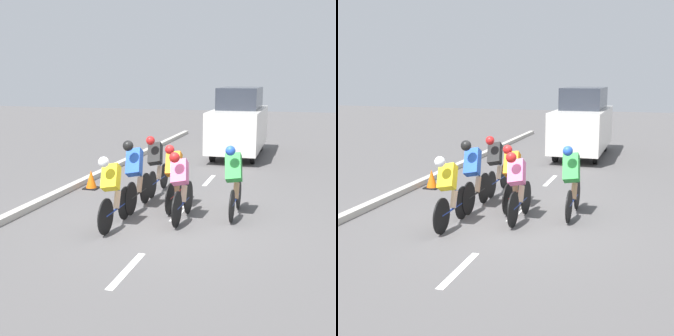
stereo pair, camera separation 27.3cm
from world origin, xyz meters
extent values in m
plane|color=#565454|center=(0.00, 0.00, 0.00)|extent=(60.00, 60.00, 0.00)
cube|color=white|center=(0.00, 2.72, 0.00)|extent=(0.12, 1.40, 0.01)
cube|color=white|center=(0.00, -0.48, 0.00)|extent=(0.12, 1.40, 0.01)
cube|color=white|center=(0.00, -3.68, 0.00)|extent=(0.12, 1.40, 0.01)
cube|color=#B7B2A8|center=(3.20, -0.48, 0.07)|extent=(0.20, 26.99, 0.14)
cylinder|color=black|center=(0.94, -0.94, 0.35)|extent=(0.03, 0.70, 0.70)
cylinder|color=black|center=(0.94, 0.02, 0.35)|extent=(0.03, 0.70, 0.70)
cylinder|color=black|center=(0.94, -0.46, 0.35)|extent=(0.04, 0.96, 0.04)
cylinder|color=black|center=(0.94, -0.63, 0.56)|extent=(0.04, 0.04, 0.42)
cylinder|color=#1999D8|center=(0.94, -0.51, 0.45)|extent=(0.07, 0.07, 0.16)
cylinder|color=#DBAD84|center=(0.94, -0.53, 0.53)|extent=(0.12, 0.23, 0.36)
cube|color=blue|center=(1.00, -0.36, 1.06)|extent=(0.42, 0.50, 0.64)
sphere|color=black|center=(1.05, -0.14, 1.45)|extent=(0.23, 0.23, 0.23)
cylinder|color=black|center=(0.95, -2.46, 0.32)|extent=(0.03, 0.65, 0.65)
cylinder|color=black|center=(0.95, -1.43, 0.32)|extent=(0.03, 0.65, 0.65)
cylinder|color=navy|center=(0.95, -1.94, 0.32)|extent=(0.04, 1.03, 0.04)
cylinder|color=navy|center=(0.95, -2.12, 0.53)|extent=(0.04, 0.04, 0.42)
cylinder|color=white|center=(0.95, -1.99, 0.42)|extent=(0.07, 0.07, 0.16)
cylinder|color=beige|center=(0.95, -2.02, 0.50)|extent=(0.12, 0.23, 0.36)
cube|color=black|center=(1.00, -1.84, 1.00)|extent=(0.41, 0.47, 0.60)
sphere|color=red|center=(1.04, -1.62, 1.36)|extent=(0.21, 0.21, 0.21)
cylinder|color=black|center=(-0.19, -0.42, 0.35)|extent=(0.03, 0.71, 0.71)
cylinder|color=black|center=(-0.19, 0.53, 0.35)|extent=(0.03, 0.71, 0.71)
cylinder|color=navy|center=(-0.19, 0.06, 0.35)|extent=(0.04, 0.95, 0.04)
cylinder|color=navy|center=(-0.19, -0.11, 0.56)|extent=(0.04, 0.04, 0.42)
cylinder|color=#1999D8|center=(-0.19, 0.01, 0.45)|extent=(0.07, 0.07, 0.16)
cylinder|color=beige|center=(-0.19, -0.01, 0.53)|extent=(0.12, 0.23, 0.36)
cube|color=pink|center=(-0.15, 0.16, 1.01)|extent=(0.41, 0.44, 0.56)
sphere|color=red|center=(-0.10, 0.38, 1.34)|extent=(0.21, 0.21, 0.21)
cylinder|color=black|center=(0.17, -1.28, 0.33)|extent=(0.03, 0.67, 0.67)
cylinder|color=black|center=(0.17, -0.24, 0.33)|extent=(0.03, 0.67, 0.67)
cylinder|color=red|center=(0.17, -0.76, 0.33)|extent=(0.04, 1.04, 0.04)
cylinder|color=red|center=(0.17, -0.94, 0.54)|extent=(0.04, 0.04, 0.42)
cylinder|color=#1999D8|center=(0.17, -0.81, 0.43)|extent=(0.07, 0.07, 0.16)
cylinder|color=tan|center=(0.17, -0.84, 0.51)|extent=(0.12, 0.23, 0.36)
cube|color=orange|center=(0.20, -0.66, 1.01)|extent=(0.38, 0.46, 0.57)
sphere|color=red|center=(0.23, -0.44, 1.36)|extent=(0.20, 0.20, 0.20)
cylinder|color=black|center=(-1.17, -1.09, 0.33)|extent=(0.03, 0.66, 0.66)
cylinder|color=black|center=(-1.17, -0.07, 0.33)|extent=(0.03, 0.66, 0.66)
cylinder|color=navy|center=(-1.17, -0.58, 0.33)|extent=(0.04, 1.02, 0.04)
cylinder|color=navy|center=(-1.17, -0.76, 0.54)|extent=(0.04, 0.04, 0.42)
cylinder|color=green|center=(-1.17, -0.63, 0.43)|extent=(0.07, 0.07, 0.16)
cylinder|color=tan|center=(-1.17, -0.66, 0.51)|extent=(0.12, 0.23, 0.36)
cube|color=green|center=(-1.12, -0.48, 1.04)|extent=(0.40, 0.50, 0.63)
sphere|color=blue|center=(-1.08, -0.26, 1.42)|extent=(0.20, 0.20, 0.20)
cylinder|color=black|center=(0.96, 0.33, 0.34)|extent=(0.03, 0.68, 0.68)
cylinder|color=black|center=(0.96, 1.30, 0.34)|extent=(0.03, 0.68, 0.68)
cylinder|color=navy|center=(0.96, 0.82, 0.34)|extent=(0.04, 0.97, 0.04)
cylinder|color=navy|center=(0.96, 0.64, 0.55)|extent=(0.04, 0.04, 0.42)
cylinder|color=yellow|center=(0.96, 0.77, 0.44)|extent=(0.07, 0.07, 0.16)
cylinder|color=beige|center=(0.96, 0.74, 0.52)|extent=(0.12, 0.23, 0.36)
cube|color=yellow|center=(1.00, 0.92, 1.00)|extent=(0.41, 0.44, 0.56)
sphere|color=white|center=(1.04, 1.14, 1.33)|extent=(0.20, 0.20, 0.20)
cylinder|color=black|center=(-0.90, -6.60, 0.32)|extent=(0.14, 0.64, 0.64)
cylinder|color=black|center=(0.46, -6.60, 0.32)|extent=(0.14, 0.64, 0.64)
cylinder|color=black|center=(-0.90, -9.35, 0.32)|extent=(0.14, 0.64, 0.64)
cylinder|color=black|center=(0.46, -9.35, 0.32)|extent=(0.14, 0.64, 0.64)
cube|color=silver|center=(-0.22, -7.97, 1.01)|extent=(1.70, 4.44, 1.38)
cube|color=#2D333D|center=(-0.22, -8.20, 2.08)|extent=(1.39, 2.44, 0.76)
cube|color=black|center=(2.75, -1.88, 0.01)|extent=(0.36, 0.36, 0.03)
cone|color=orange|center=(2.75, -1.88, 0.26)|extent=(0.28, 0.28, 0.46)
camera|label=1|loc=(-2.43, 8.91, 2.89)|focal=50.00mm
camera|label=2|loc=(-2.69, 8.83, 2.89)|focal=50.00mm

